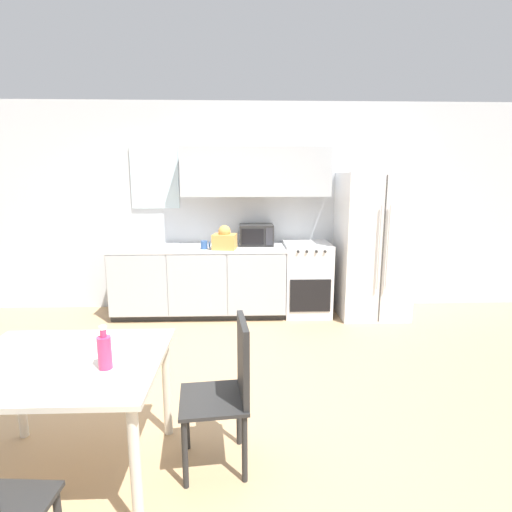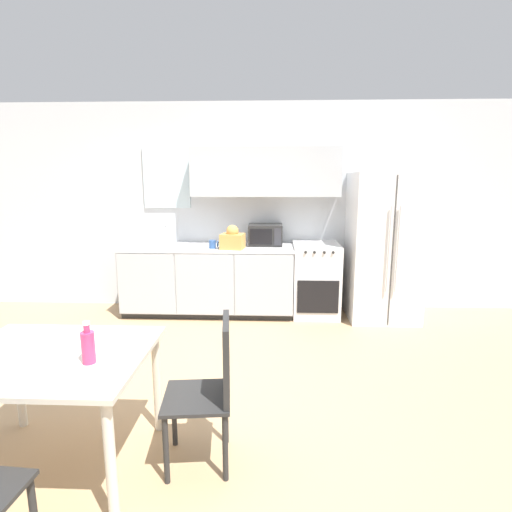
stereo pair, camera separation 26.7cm
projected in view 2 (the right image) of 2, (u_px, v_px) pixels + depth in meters
The scene contains 12 objects.
ground_plane at pixel (201, 396), 3.25m from camera, with size 12.00×12.00×0.00m, color tan.
wall_back at pixel (235, 202), 5.29m from camera, with size 12.00×0.38×2.70m.
kitchen_counter at pixel (209, 280), 5.17m from camera, with size 2.18×0.68×0.89m.
oven_range at pixel (315, 279), 5.12m from camera, with size 0.58×0.65×0.93m.
refrigerator at pixel (383, 247), 4.94m from camera, with size 0.83×0.81×1.81m.
kitchen_sink at pixel (163, 245), 5.11m from camera, with size 0.58×0.42×0.26m.
microwave at pixel (265, 235), 5.15m from camera, with size 0.43×0.36×0.27m.
coffee_mug at pixel (213, 244), 4.92m from camera, with size 0.12×0.08×0.10m.
grocery_bag_0 at pixel (233, 239), 4.88m from camera, with size 0.31×0.27×0.29m.
dining_table at pixel (52, 370), 2.33m from camera, with size 1.11×0.93×0.74m.
dining_chair_side at pixel (213, 382), 2.41m from camera, with size 0.44×0.44×0.93m.
drink_bottle at pixel (88, 346), 2.19m from camera, with size 0.07×0.07×0.24m.
Camera 2 is at (0.57, -2.95, 1.75)m, focal length 28.00 mm.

